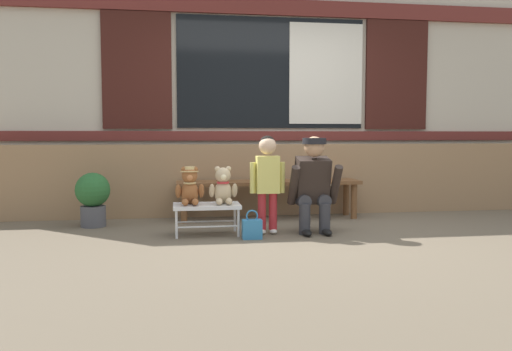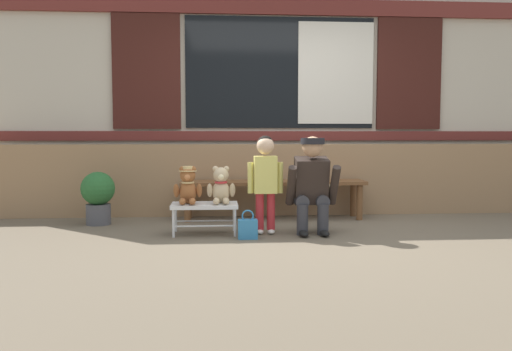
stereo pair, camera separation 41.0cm
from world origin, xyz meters
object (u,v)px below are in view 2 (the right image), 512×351
Objects in this scene: wooden_bench_long at (273,187)px; small_display_bench at (205,207)px; teddy_bear_plain at (221,187)px; child_standing at (265,173)px; handbag_on_ground at (248,229)px; potted_plant at (98,195)px; adult_crouching at (312,185)px; teddy_bear_with_hat at (188,186)px.

small_display_bench is (-0.76, -0.86, -0.11)m from wooden_bench_long.
teddy_bear_plain is 0.45m from child_standing.
child_standing is 0.58m from handbag_on_ground.
child_standing is at bearing -3.81° from teddy_bear_plain.
teddy_bear_plain reaches higher than small_display_bench.
wooden_bench_long is 1.15m from small_display_bench.
child_standing is at bearing 51.25° from handbag_on_ground.
teddy_bear_plain is 1.47m from potted_plant.
small_display_bench is at bearing 147.39° from handbag_on_ground.
child_standing reaches higher than adult_crouching.
teddy_bear_plain reaches higher than wooden_bench_long.
potted_plant is at bearing 154.25° from teddy_bear_plain.
handbag_on_ground is 0.48× the size of potted_plant.
adult_crouching reaches higher than wooden_bench_long.
potted_plant is (-1.15, 0.64, 0.06)m from small_display_bench.
potted_plant is at bearing 151.17° from small_display_bench.
handbag_on_ground is at bearing -161.39° from adult_crouching.
wooden_bench_long is 3.28× the size of small_display_bench.
adult_crouching is at bearing 18.61° from handbag_on_ground.
adult_crouching is at bearing -72.37° from wooden_bench_long.
adult_crouching is 0.78m from handbag_on_ground.
teddy_bear_with_hat is 1.21m from adult_crouching.
teddy_bear_plain is (0.16, 0.00, 0.20)m from small_display_bench.
adult_crouching is at bearing -2.25° from small_display_bench.
teddy_bear_plain is 0.38× the size of child_standing.
teddy_bear_plain is at bearing 177.25° from adult_crouching.
wooden_bench_long is 1.21m from handbag_on_ground.
adult_crouching is at bearing -17.07° from potted_plant.
small_display_bench is 0.67m from child_standing.
adult_crouching is (1.05, -0.04, 0.21)m from small_display_bench.
potted_plant is at bearing 162.93° from adult_crouching.
child_standing is (0.59, -0.03, 0.33)m from small_display_bench.
teddy_bear_with_hat reaches higher than wooden_bench_long.
teddy_bear_with_hat is at bearing -137.19° from wooden_bench_long.
small_display_bench is at bearing -131.68° from wooden_bench_long.
wooden_bench_long is at bearing 72.15° from handbag_on_ground.
potted_plant is (-0.99, 0.63, -0.15)m from teddy_bear_with_hat.
potted_plant is (-1.92, -0.22, -0.05)m from wooden_bench_long.
handbag_on_ground is (0.24, -0.26, -0.37)m from teddy_bear_plain.
child_standing is 1.68× the size of potted_plant.
small_display_bench is 0.51m from handbag_on_ground.
adult_crouching is 1.67× the size of potted_plant.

